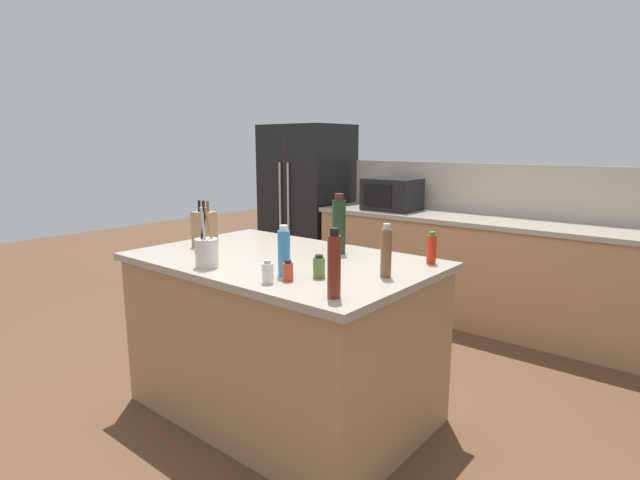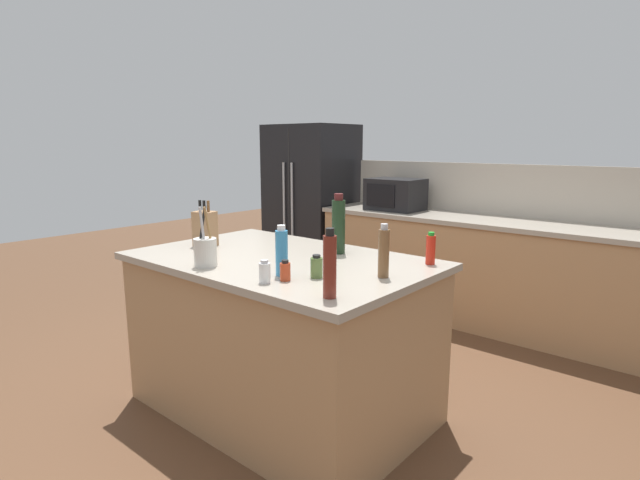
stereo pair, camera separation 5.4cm
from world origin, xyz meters
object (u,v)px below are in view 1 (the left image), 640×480
microwave (392,194)px  spice_jar_paprika (288,271)px  pepper_grinder (386,252)px  spice_jar_oregano (319,267)px  dish_soap_bottle (284,252)px  refrigerator (307,205)px  knife_block (204,229)px  vinegar_bottle (334,265)px  salt_shaker (268,272)px  utensil_crock (207,251)px  hot_sauce_bottle (432,249)px  wine_bottle (339,225)px

microwave → spice_jar_paprika: 2.71m
microwave → pepper_grinder: 2.53m
spice_jar_oregano → dish_soap_bottle: 0.19m
dish_soap_bottle → spice_jar_paprika: 0.12m
refrigerator → knife_block: refrigerator is taller
vinegar_bottle → dish_soap_bottle: bearing=162.7°
salt_shaker → refrigerator: bearing=127.7°
utensil_crock → hot_sauce_bottle: (0.88, 0.81, 0.00)m
dish_soap_bottle → salt_shaker: 0.17m
refrigerator → hot_sauce_bottle: (2.47, -1.84, 0.13)m
spice_jar_paprika → knife_block: bearing=165.0°
refrigerator → salt_shaker: 3.37m
refrigerator → spice_jar_paprika: refrigerator is taller
salt_shaker → spice_jar_paprika: salt_shaker is taller
spice_jar_oregano → dish_soap_bottle: (-0.16, -0.08, 0.07)m
knife_block → pepper_grinder: knife_block is taller
hot_sauce_bottle → dish_soap_bottle: (-0.45, -0.68, 0.04)m
vinegar_bottle → microwave: bearing=116.6°
microwave → wine_bottle: wine_bottle is taller
hot_sauce_bottle → spice_jar_oregano: bearing=-115.5°
utensil_crock → spice_jar_paprika: bearing=8.0°
hot_sauce_bottle → vinegar_bottle: vinegar_bottle is taller
vinegar_bottle → spice_jar_paprika: (-0.33, 0.07, -0.09)m
microwave → spice_jar_paprika: size_ratio=5.04×
hot_sauce_bottle → spice_jar_paprika: (-0.37, -0.74, -0.04)m
microwave → spice_jar_oregano: size_ratio=4.46×
salt_shaker → pepper_grinder: 0.58m
microwave → spice_jar_oregano: 2.61m
vinegar_bottle → refrigerator: bearing=132.6°
dish_soap_bottle → pepper_grinder: bearing=36.4°
utensil_crock → vinegar_bottle: bearing=0.1°
microwave → dish_soap_bottle: size_ratio=2.02×
refrigerator → spice_jar_paprika: 3.33m
spice_jar_paprika → vinegar_bottle: bearing=-12.0°
knife_block → utensil_crock: size_ratio=0.91×
vinegar_bottle → dish_soap_bottle: vinegar_bottle is taller
spice_jar_oregano → vinegar_bottle: 0.34m
refrigerator → wine_bottle: refrigerator is taller
hot_sauce_bottle → vinegar_bottle: size_ratio=0.59×
microwave → utensil_crock: utensil_crock is taller
spice_jar_oregano → wine_bottle: wine_bottle is taller
spice_jar_oregano → dish_soap_bottle: size_ratio=0.45×
salt_shaker → spice_jar_paprika: 0.10m
utensil_crock → wine_bottle: 0.79m
refrigerator → pepper_grinder: 3.30m
pepper_grinder → vinegar_bottle: bearing=-88.8°
knife_block → hot_sauce_bottle: knife_block is taller
knife_block → dish_soap_bottle: (0.88, -0.20, 0.00)m
wine_bottle → spice_jar_oregano: bearing=-62.5°
salt_shaker → spice_jar_paprika: size_ratio=1.09×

